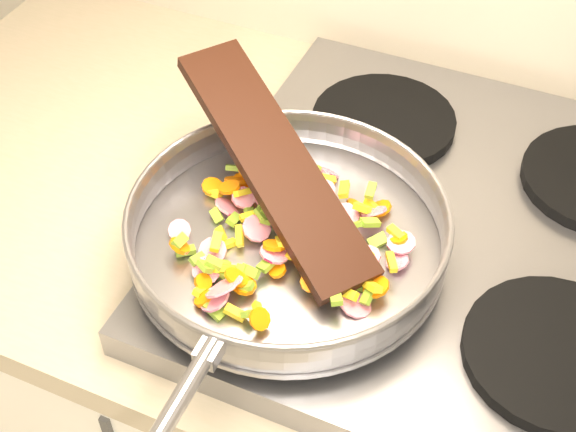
% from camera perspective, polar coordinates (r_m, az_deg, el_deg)
% --- Properties ---
extents(cooktop, '(0.60, 0.60, 0.04)m').
position_cam_1_polar(cooktop, '(0.97, 11.76, -1.49)').
color(cooktop, '#939399').
rests_on(cooktop, counter_top).
extents(grate_fl, '(0.19, 0.19, 0.02)m').
position_cam_1_polar(grate_fl, '(0.88, 0.89, -3.69)').
color(grate_fl, black).
rests_on(grate_fl, cooktop).
extents(grate_fr, '(0.19, 0.19, 0.02)m').
position_cam_1_polar(grate_fr, '(0.86, 18.57, -9.25)').
color(grate_fr, black).
rests_on(grate_fr, cooktop).
extents(grate_bl, '(0.19, 0.19, 0.02)m').
position_cam_1_polar(grate_bl, '(1.08, 6.82, 6.74)').
color(grate_bl, black).
rests_on(grate_bl, cooktop).
extents(saute_pan, '(0.39, 0.56, 0.05)m').
position_cam_1_polar(saute_pan, '(0.87, -0.05, -0.90)').
color(saute_pan, '#9E9EA5').
rests_on(saute_pan, grate_fl).
extents(vegetable_heap, '(0.27, 0.27, 0.05)m').
position_cam_1_polar(vegetable_heap, '(0.88, -0.35, -1.02)').
color(vegetable_heap, '#7BA429').
rests_on(vegetable_heap, saute_pan).
extents(wooden_spatula, '(0.31, 0.25, 0.11)m').
position_cam_1_polar(wooden_spatula, '(0.88, -0.96, 3.83)').
color(wooden_spatula, black).
rests_on(wooden_spatula, saute_pan).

